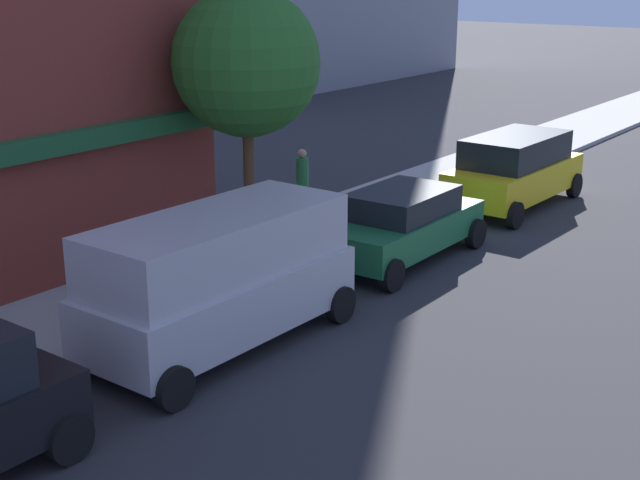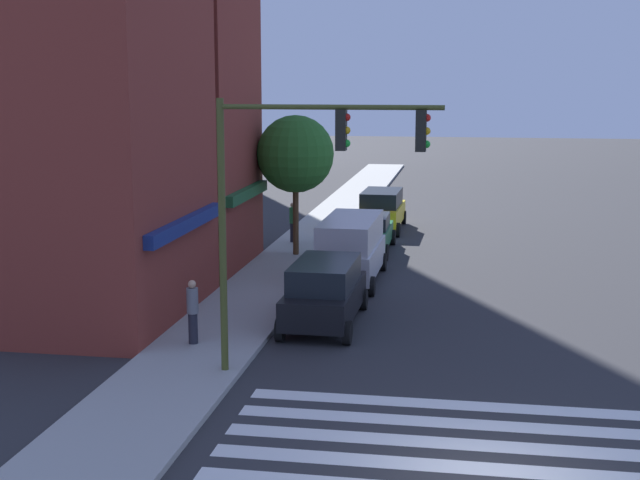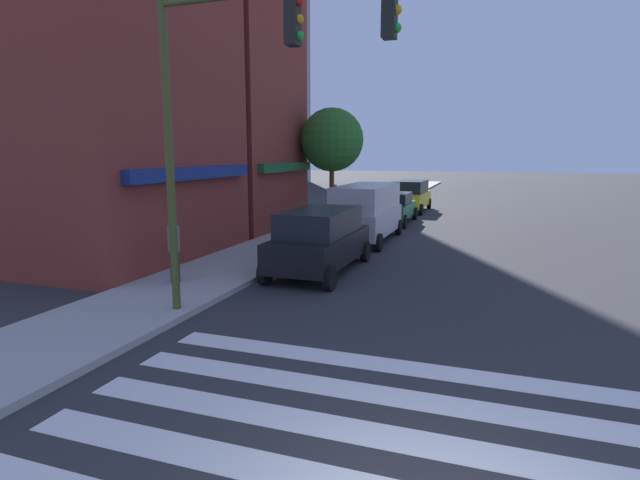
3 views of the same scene
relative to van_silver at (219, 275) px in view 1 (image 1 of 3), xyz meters
The scene contains 5 objects.
van_silver is the anchor object (origin of this frame).
sedan_green 5.80m from the van_silver, ahead, with size 4.42×2.02×1.59m.
suv_yellow 11.49m from the van_silver, ahead, with size 4.74×2.12×1.94m.
pedestrian_green_top 7.56m from the van_silver, 27.30° to the left, with size 0.32×0.32×1.77m.
street_tree 5.71m from the van_silver, 35.15° to the left, with size 3.14×3.14×5.71m.
Camera 1 is at (5.66, -5.04, 6.25)m, focal length 50.00 mm.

